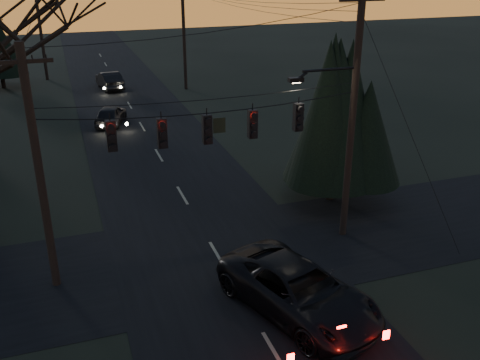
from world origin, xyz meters
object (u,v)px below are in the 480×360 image
object	(u,v)px
utility_pole_right	(342,234)
utility_pole_far_r	(186,89)
sedan_oncoming_a	(111,115)
utility_pole_far_l	(47,80)
suv_near	(298,290)
utility_pole_left	(57,284)
sedan_oncoming_b	(109,80)
evergreen_right	(335,115)

from	to	relation	value
utility_pole_right	utility_pole_far_r	distance (m)	28.00
sedan_oncoming_a	utility_pole_far_l	bearing A→B (deg)	-57.63
utility_pole_far_l	utility_pole_right	bearing A→B (deg)	-72.28
utility_pole_far_l	sedan_oncoming_a	xyz separation A→B (m)	(4.08, -16.76, 0.68)
suv_near	utility_pole_left	bearing A→B (deg)	131.20
utility_pole_left	sedan_oncoming_a	bearing A→B (deg)	78.02
utility_pole_right	sedan_oncoming_a	xyz separation A→B (m)	(-7.42, 19.24, 0.68)
utility_pole_far_l	sedan_oncoming_b	distance (m)	7.77
utility_pole_far_l	suv_near	xyz separation A→B (m)	(7.47, -40.24, 0.82)
utility_pole_far_r	sedan_oncoming_b	size ratio (longest dim) A/B	1.88
utility_pole_far_r	utility_pole_far_l	bearing A→B (deg)	145.18
utility_pole_right	sedan_oncoming_b	world-z (taller)	utility_pole_right
utility_pole_left	sedan_oncoming_a	xyz separation A→B (m)	(4.08, 19.24, 0.68)
suv_near	sedan_oncoming_b	size ratio (longest dim) A/B	1.31
evergreen_right	suv_near	world-z (taller)	evergreen_right
utility_pole_right	sedan_oncoming_a	size ratio (longest dim) A/B	2.51
utility_pole_far_r	suv_near	world-z (taller)	utility_pole_far_r
utility_pole_far_r	suv_near	bearing A→B (deg)	-97.12
sedan_oncoming_a	sedan_oncoming_b	size ratio (longest dim) A/B	0.88
utility_pole_right	utility_pole_far_r	world-z (taller)	utility_pole_right
sedan_oncoming_a	utility_pole_far_r	bearing A→B (deg)	-111.57
evergreen_right	utility_pole_right	bearing A→B (deg)	-108.67
utility_pole_left	utility_pole_far_l	size ratio (longest dim) A/B	1.06
utility_pole_left	utility_pole_far_l	bearing A→B (deg)	90.00
utility_pole_right	utility_pole_left	distance (m)	11.50
utility_pole_right	sedan_oncoming_a	distance (m)	20.63
utility_pole_right	utility_pole_far_l	size ratio (longest dim) A/B	1.25
utility_pole_far_r	sedan_oncoming_b	distance (m)	6.74
utility_pole_far_r	utility_pole_far_l	xyz separation A→B (m)	(-11.50, 8.00, 0.00)
utility_pole_right	utility_pole_far_r	bearing A→B (deg)	90.00
utility_pole_left	sedan_oncoming_b	size ratio (longest dim) A/B	1.88
utility_pole_right	utility_pole_far_l	xyz separation A→B (m)	(-11.50, 36.00, 0.00)
suv_near	sedan_oncoming_a	world-z (taller)	suv_near
sedan_oncoming_b	suv_near	bearing A→B (deg)	86.39
utility_pole_right	suv_near	size ratio (longest dim) A/B	1.69
utility_pole_far_r	utility_pole_far_l	size ratio (longest dim) A/B	1.06
utility_pole_far_r	suv_near	size ratio (longest dim) A/B	1.44
utility_pole_left	utility_pole_far_l	distance (m)	36.00
utility_pole_far_l	utility_pole_left	bearing A→B (deg)	-90.00
utility_pole_left	utility_pole_far_l	xyz separation A→B (m)	(0.00, 36.00, 0.00)
utility_pole_far_r	utility_pole_far_l	distance (m)	14.01
utility_pole_far_r	utility_pole_right	bearing A→B (deg)	-90.00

